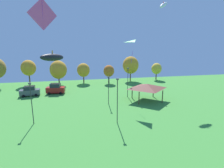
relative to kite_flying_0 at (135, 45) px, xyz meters
name	(u,v)px	position (x,y,z in m)	size (l,w,h in m)	color
kite_flying_0	(135,45)	(0.00, 0.00, 0.00)	(2.50, 2.98, 4.11)	green
kite_flying_3	(43,14)	(-15.16, -12.18, 3.32)	(2.88, 1.96, 3.46)	#E54C93
kite_flying_5	(53,57)	(-14.42, -12.40, -1.45)	(2.89, 3.82, 1.35)	black
kite_flying_7	(164,5)	(7.88, 4.52, 8.63)	(3.21, 2.67, 2.14)	white
parked_car_leftmost	(30,91)	(-22.54, 7.95, -10.48)	(4.49, 2.50, 2.34)	#4C5156
parked_car_second_from_left	(56,89)	(-16.91, 8.77, -10.41)	(4.46, 2.42, 2.52)	maroon
park_pavilion	(147,86)	(2.68, -0.51, -8.56)	(6.53, 5.64, 3.60)	brown
light_post_0	(108,88)	(-5.71, -1.18, -8.43)	(0.36, 0.20, 5.63)	#2D2D33
light_post_1	(117,98)	(-5.99, -9.98, -7.78)	(0.36, 0.20, 6.91)	#2D2D33
light_post_2	(31,101)	(-18.41, -7.81, -8.06)	(0.36, 0.20, 6.35)	#2D2D33
light_post_3	(128,81)	(-0.58, 2.76, -7.89)	(0.36, 0.20, 6.69)	#2D2D33
treeline_tree_1	(28,68)	(-25.35, 20.00, -6.59)	(4.12, 4.12, 7.33)	brown
treeline_tree_2	(58,70)	(-16.92, 18.50, -7.15)	(4.85, 4.85, 7.16)	brown
treeline_tree_3	(83,70)	(-9.68, 19.70, -7.63)	(3.85, 3.85, 6.14)	brown
treeline_tree_4	(109,71)	(-2.12, 17.71, -7.85)	(3.25, 3.25, 5.60)	brown
treeline_tree_5	(131,65)	(5.44, 19.86, -6.47)	(5.10, 5.10, 7.98)	brown
treeline_tree_6	(156,69)	(14.59, 19.99, -7.89)	(3.37, 3.37, 5.62)	brown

